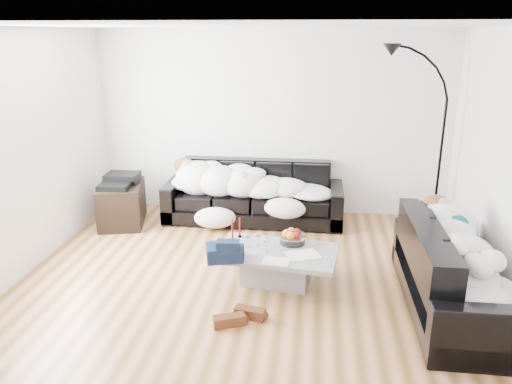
# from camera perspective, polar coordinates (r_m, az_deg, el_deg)

# --- Properties ---
(ground) EXTENTS (5.00, 5.00, 0.00)m
(ground) POSITION_cam_1_polar(r_m,az_deg,el_deg) (5.44, -0.39, -10.03)
(ground) COLOR brown
(ground) RESTS_ON ground
(wall_back) EXTENTS (5.00, 0.02, 2.60)m
(wall_back) POSITION_cam_1_polar(r_m,az_deg,el_deg) (7.16, 1.90, 7.83)
(wall_back) COLOR silver
(wall_back) RESTS_ON ground
(wall_left) EXTENTS (0.02, 4.50, 2.60)m
(wall_left) POSITION_cam_1_polar(r_m,az_deg,el_deg) (5.83, -25.63, 3.75)
(wall_left) COLOR silver
(wall_left) RESTS_ON ground
(ceiling) EXTENTS (5.00, 5.00, 0.00)m
(ceiling) POSITION_cam_1_polar(r_m,az_deg,el_deg) (4.81, -0.45, 18.50)
(ceiling) COLOR white
(ceiling) RESTS_ON ground
(sofa_back) EXTENTS (2.46, 0.85, 0.80)m
(sofa_back) POSITION_cam_1_polar(r_m,az_deg,el_deg) (6.96, -0.27, -0.08)
(sofa_back) COLOR black
(sofa_back) RESTS_ON ground
(sofa_right) EXTENTS (0.87, 2.03, 0.82)m
(sofa_right) POSITION_cam_1_polar(r_m,az_deg,el_deg) (5.13, 21.95, -8.14)
(sofa_right) COLOR black
(sofa_right) RESTS_ON ground
(sleeper_back) EXTENTS (2.08, 0.72, 0.42)m
(sleeper_back) POSITION_cam_1_polar(r_m,az_deg,el_deg) (6.85, -0.33, 1.59)
(sleeper_back) COLOR white
(sleeper_back) RESTS_ON sofa_back
(sleeper_right) EXTENTS (0.73, 1.74, 0.42)m
(sleeper_right) POSITION_cam_1_polar(r_m,az_deg,el_deg) (5.04, 22.24, -5.87)
(sleeper_right) COLOR white
(sleeper_right) RESTS_ON sofa_right
(teal_cushion) EXTENTS (0.42, 0.38, 0.20)m
(teal_cushion) POSITION_cam_1_polar(r_m,az_deg,el_deg) (5.56, 20.15, -2.46)
(teal_cushion) COLOR #0C4857
(teal_cushion) RESTS_ON sofa_right
(coffee_table) EXTENTS (1.34, 0.89, 0.37)m
(coffee_table) POSITION_cam_1_polar(r_m,az_deg,el_deg) (5.33, 2.31, -8.50)
(coffee_table) COLOR #939699
(coffee_table) RESTS_ON ground
(fruit_bowl) EXTENTS (0.31, 0.31, 0.17)m
(fruit_bowl) POSITION_cam_1_polar(r_m,az_deg,el_deg) (5.40, 4.20, -5.04)
(fruit_bowl) COLOR white
(fruit_bowl) RESTS_ON coffee_table
(wine_glass_a) EXTENTS (0.08, 0.08, 0.15)m
(wine_glass_a) POSITION_cam_1_polar(r_m,az_deg,el_deg) (5.34, 0.25, -5.35)
(wine_glass_a) COLOR white
(wine_glass_a) RESTS_ON coffee_table
(wine_glass_b) EXTENTS (0.07, 0.07, 0.16)m
(wine_glass_b) POSITION_cam_1_polar(r_m,az_deg,el_deg) (5.30, -0.87, -5.48)
(wine_glass_b) COLOR white
(wine_glass_b) RESTS_ON coffee_table
(wine_glass_c) EXTENTS (0.07, 0.07, 0.16)m
(wine_glass_c) POSITION_cam_1_polar(r_m,az_deg,el_deg) (5.19, 1.23, -6.03)
(wine_glass_c) COLOR white
(wine_glass_c) RESTS_ON coffee_table
(candle_left) EXTENTS (0.05, 0.05, 0.25)m
(candle_left) POSITION_cam_1_polar(r_m,az_deg,el_deg) (5.43, -2.71, -4.39)
(candle_left) COLOR maroon
(candle_left) RESTS_ON coffee_table
(candle_right) EXTENTS (0.05, 0.05, 0.22)m
(candle_right) POSITION_cam_1_polar(r_m,az_deg,el_deg) (5.53, -1.87, -4.10)
(candle_right) COLOR maroon
(candle_right) RESTS_ON coffee_table
(newspaper_a) EXTENTS (0.40, 0.36, 0.01)m
(newspaper_a) POSITION_cam_1_polar(r_m,az_deg,el_deg) (5.16, 5.34, -7.13)
(newspaper_a) COLOR silver
(newspaper_a) RESTS_ON coffee_table
(newspaper_b) EXTENTS (0.28, 0.21, 0.01)m
(newspaper_b) POSITION_cam_1_polar(r_m,az_deg,el_deg) (5.00, 2.29, -7.90)
(newspaper_b) COLOR silver
(newspaper_b) RESTS_ON coffee_table
(navy_jacket) EXTENTS (0.48, 0.45, 0.19)m
(navy_jacket) POSITION_cam_1_polar(r_m,az_deg,el_deg) (4.96, -3.65, -6.03)
(navy_jacket) COLOR black
(navy_jacket) RESTS_ON coffee_table
(shoes) EXTENTS (0.55, 0.44, 0.11)m
(shoes) POSITION_cam_1_polar(r_m,az_deg,el_deg) (4.72, -1.96, -14.03)
(shoes) COLOR #472311
(shoes) RESTS_ON ground
(av_cabinet) EXTENTS (0.74, 0.93, 0.56)m
(av_cabinet) POSITION_cam_1_polar(r_m,az_deg,el_deg) (7.12, -15.07, -1.33)
(av_cabinet) COLOR black
(av_cabinet) RESTS_ON ground
(stereo) EXTENTS (0.46, 0.37, 0.13)m
(stereo) POSITION_cam_1_polar(r_m,az_deg,el_deg) (7.02, -15.30, 1.35)
(stereo) COLOR black
(stereo) RESTS_ON av_cabinet
(floor_lamp) EXTENTS (0.78, 0.33, 2.12)m
(floor_lamp) POSITION_cam_1_polar(r_m,az_deg,el_deg) (6.94, 20.39, 4.38)
(floor_lamp) COLOR black
(floor_lamp) RESTS_ON ground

